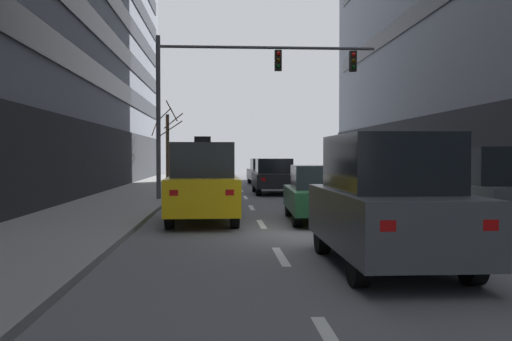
% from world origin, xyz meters
% --- Properties ---
extents(ground_plane, '(120.00, 120.00, 0.00)m').
position_xyz_m(ground_plane, '(0.00, 0.00, 0.00)').
color(ground_plane, slate).
extents(sidewalk_left, '(3.70, 80.00, 0.14)m').
position_xyz_m(sidewalk_left, '(-6.69, 0.00, 0.07)').
color(sidewalk_left, gray).
rests_on(sidewalk_left, ground).
extents(lane_stripe_l1_s3, '(0.16, 2.00, 0.01)m').
position_xyz_m(lane_stripe_l1_s3, '(-1.61, -3.00, 0.00)').
color(lane_stripe_l1_s3, silver).
rests_on(lane_stripe_l1_s3, ground).
extents(lane_stripe_l1_s4, '(0.16, 2.00, 0.01)m').
position_xyz_m(lane_stripe_l1_s4, '(-1.61, 2.00, 0.00)').
color(lane_stripe_l1_s4, silver).
rests_on(lane_stripe_l1_s4, ground).
extents(lane_stripe_l1_s5, '(0.16, 2.00, 0.01)m').
position_xyz_m(lane_stripe_l1_s5, '(-1.61, 7.00, 0.00)').
color(lane_stripe_l1_s5, silver).
rests_on(lane_stripe_l1_s5, ground).
extents(lane_stripe_l1_s6, '(0.16, 2.00, 0.01)m').
position_xyz_m(lane_stripe_l1_s6, '(-1.61, 12.00, 0.00)').
color(lane_stripe_l1_s6, silver).
rests_on(lane_stripe_l1_s6, ground).
extents(lane_stripe_l1_s7, '(0.16, 2.00, 0.01)m').
position_xyz_m(lane_stripe_l1_s7, '(-1.61, 17.00, 0.00)').
color(lane_stripe_l1_s7, silver).
rests_on(lane_stripe_l1_s7, ground).
extents(lane_stripe_l1_s8, '(0.16, 2.00, 0.01)m').
position_xyz_m(lane_stripe_l1_s8, '(-1.61, 22.00, 0.00)').
color(lane_stripe_l1_s8, silver).
rests_on(lane_stripe_l1_s8, ground).
extents(lane_stripe_l1_s9, '(0.16, 2.00, 0.01)m').
position_xyz_m(lane_stripe_l1_s9, '(-1.61, 27.00, 0.00)').
color(lane_stripe_l1_s9, silver).
rests_on(lane_stripe_l1_s9, ground).
extents(lane_stripe_l1_s10, '(0.16, 2.00, 0.01)m').
position_xyz_m(lane_stripe_l1_s10, '(-1.61, 32.00, 0.00)').
color(lane_stripe_l1_s10, silver).
rests_on(lane_stripe_l1_s10, ground).
extents(lane_stripe_l2_s3, '(0.16, 2.00, 0.01)m').
position_xyz_m(lane_stripe_l2_s3, '(1.61, -3.00, 0.00)').
color(lane_stripe_l2_s3, silver).
rests_on(lane_stripe_l2_s3, ground).
extents(lane_stripe_l2_s4, '(0.16, 2.00, 0.01)m').
position_xyz_m(lane_stripe_l2_s4, '(1.61, 2.00, 0.00)').
color(lane_stripe_l2_s4, silver).
rests_on(lane_stripe_l2_s4, ground).
extents(lane_stripe_l2_s5, '(0.16, 2.00, 0.01)m').
position_xyz_m(lane_stripe_l2_s5, '(1.61, 7.00, 0.00)').
color(lane_stripe_l2_s5, silver).
rests_on(lane_stripe_l2_s5, ground).
extents(lane_stripe_l2_s6, '(0.16, 2.00, 0.01)m').
position_xyz_m(lane_stripe_l2_s6, '(1.61, 12.00, 0.00)').
color(lane_stripe_l2_s6, silver).
rests_on(lane_stripe_l2_s6, ground).
extents(lane_stripe_l2_s7, '(0.16, 2.00, 0.01)m').
position_xyz_m(lane_stripe_l2_s7, '(1.61, 17.00, 0.00)').
color(lane_stripe_l2_s7, silver).
rests_on(lane_stripe_l2_s7, ground).
extents(lane_stripe_l2_s8, '(0.16, 2.00, 0.01)m').
position_xyz_m(lane_stripe_l2_s8, '(1.61, 22.00, 0.00)').
color(lane_stripe_l2_s8, silver).
rests_on(lane_stripe_l2_s8, ground).
extents(lane_stripe_l2_s9, '(0.16, 2.00, 0.01)m').
position_xyz_m(lane_stripe_l2_s9, '(1.61, 27.00, 0.00)').
color(lane_stripe_l2_s9, silver).
rests_on(lane_stripe_l2_s9, ground).
extents(lane_stripe_l2_s10, '(0.16, 2.00, 0.01)m').
position_xyz_m(lane_stripe_l2_s10, '(1.61, 32.00, 0.00)').
color(lane_stripe_l2_s10, silver).
rests_on(lane_stripe_l2_s10, ground).
extents(car_driving_0, '(1.96, 4.66, 1.75)m').
position_xyz_m(car_driving_0, '(-0.11, 14.51, 0.86)').
color(car_driving_0, black).
rests_on(car_driving_0, ground).
extents(car_driving_1, '(1.99, 4.66, 1.74)m').
position_xyz_m(car_driving_1, '(-3.16, 20.66, 0.86)').
color(car_driving_1, black).
rests_on(car_driving_1, ground).
extents(car_driving_2, '(1.94, 4.62, 2.23)m').
position_xyz_m(car_driving_2, '(0.07, -4.10, 1.11)').
color(car_driving_2, black).
rests_on(car_driving_2, ground).
extents(car_driving_3, '(2.07, 4.61, 1.70)m').
position_xyz_m(car_driving_3, '(0.12, 23.70, 0.84)').
color(car_driving_3, black).
rests_on(car_driving_3, ground).
extents(car_driving_4, '(1.98, 4.37, 1.61)m').
position_xyz_m(car_driving_4, '(0.11, 2.57, 0.79)').
color(car_driving_4, black).
rests_on(car_driving_4, ground).
extents(taxi_driving_5, '(2.04, 4.66, 2.43)m').
position_xyz_m(taxi_driving_5, '(-3.24, 2.60, 1.11)').
color(taxi_driving_5, black).
rests_on(taxi_driving_5, ground).
extents(car_parked_1, '(1.88, 4.34, 2.09)m').
position_xyz_m(car_parked_1, '(3.79, -0.11, 1.04)').
color(car_parked_1, black).
rests_on(car_parked_1, ground).
extents(car_parked_2, '(1.84, 4.33, 1.62)m').
position_xyz_m(car_parked_2, '(3.79, 6.09, 0.80)').
color(car_parked_2, black).
rests_on(car_parked_2, ground).
extents(car_parked_3, '(1.86, 4.39, 1.64)m').
position_xyz_m(car_parked_3, '(3.79, 12.18, 0.81)').
color(car_parked_3, black).
rests_on(car_parked_3, ground).
extents(traffic_signal_0, '(8.94, 0.35, 6.58)m').
position_xyz_m(traffic_signal_0, '(-2.19, 9.66, 4.88)').
color(traffic_signal_0, '#4C4C51').
rests_on(traffic_signal_0, sidewalk_left).
extents(street_tree_0, '(2.03, 1.79, 5.45)m').
position_xyz_m(street_tree_0, '(-6.34, 25.33, 2.69)').
color(street_tree_0, '#4C3823').
rests_on(street_tree_0, sidewalk_left).
extents(pedestrian_0, '(0.53, 0.24, 1.71)m').
position_xyz_m(pedestrian_0, '(5.59, 12.04, 1.13)').
color(pedestrian_0, brown).
rests_on(pedestrian_0, sidewalk_right).
extents(pedestrian_1, '(0.53, 0.23, 1.60)m').
position_xyz_m(pedestrian_1, '(6.11, 16.19, 1.06)').
color(pedestrian_1, brown).
rests_on(pedestrian_1, sidewalk_right).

